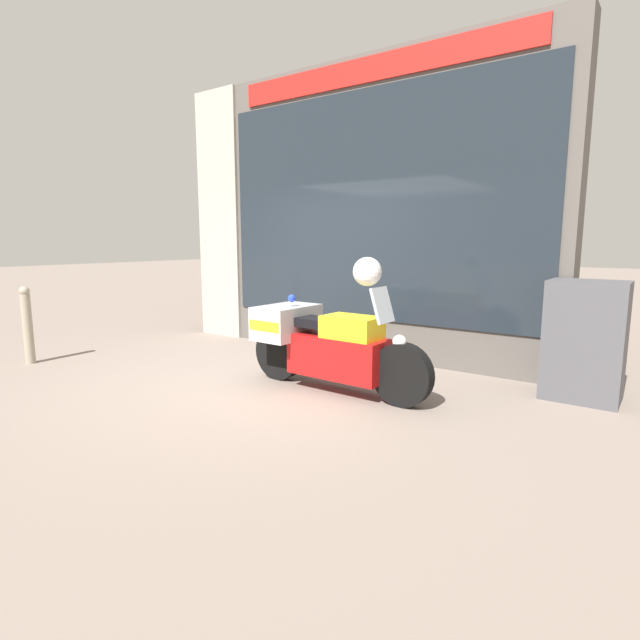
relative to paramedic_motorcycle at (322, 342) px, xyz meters
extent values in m
plane|color=gray|center=(-0.76, -0.21, -0.53)|extent=(60.00, 60.00, 0.00)
cube|color=#56514C|center=(-0.76, 1.79, 1.51)|extent=(5.94, 0.40, 4.07)
cube|color=#A39E93|center=(-3.28, 1.82, 1.51)|extent=(0.90, 0.55, 4.07)
cube|color=#1E262D|center=(-0.34, 1.58, 1.56)|extent=(4.81, 0.02, 3.07)
cube|color=red|center=(-0.34, 1.57, 3.31)|extent=(4.33, 0.03, 0.32)
cube|color=slate|center=(-0.38, 1.80, -0.25)|extent=(4.59, 0.30, 0.55)
cube|color=silver|center=(-0.38, 1.94, 0.67)|extent=(4.59, 0.02, 1.34)
cube|color=beige|center=(-0.38, 1.80, 1.34)|extent=(4.59, 0.30, 0.02)
cube|color=#C68E19|center=(-2.11, 1.80, 1.38)|extent=(0.18, 0.04, 0.06)
cube|color=navy|center=(-1.25, 1.80, 1.38)|extent=(0.18, 0.04, 0.06)
cube|color=black|center=(-0.38, 1.80, 1.38)|extent=(0.18, 0.04, 0.06)
cube|color=#195623|center=(0.48, 1.80, 1.38)|extent=(0.18, 0.04, 0.06)
cube|color=maroon|center=(1.34, 1.80, 1.38)|extent=(0.18, 0.04, 0.06)
cube|color=yellow|center=(-1.81, 1.73, 0.16)|extent=(0.19, 0.02, 0.27)
cube|color=#2D8E42|center=(-0.38, 1.73, 0.16)|extent=(0.19, 0.04, 0.27)
cube|color=red|center=(1.04, 1.73, 0.16)|extent=(0.19, 0.03, 0.27)
cylinder|color=black|center=(0.99, -0.03, -0.21)|extent=(0.65, 0.16, 0.64)
cylinder|color=black|center=(-0.64, 0.02, -0.21)|extent=(0.65, 0.16, 0.64)
cube|color=#B71414|center=(0.22, -0.01, -0.13)|extent=(1.12, 0.45, 0.44)
cube|color=yellow|center=(0.39, -0.01, 0.20)|extent=(0.62, 0.40, 0.26)
cube|color=black|center=(-0.04, 0.00, 0.22)|extent=(0.66, 0.33, 0.10)
cube|color=#B7B7BC|center=(-0.52, 0.01, 0.18)|extent=(0.51, 0.77, 0.38)
cube|color=yellow|center=(-0.52, 0.01, 0.18)|extent=(0.46, 0.78, 0.11)
cube|color=#B2BCC6|center=(0.75, -0.02, 0.47)|extent=(0.15, 0.30, 0.36)
sphere|color=white|center=(0.95, -0.03, 0.13)|extent=(0.14, 0.14, 0.14)
sphere|color=blue|center=(-0.44, 0.01, 0.46)|extent=(0.09, 0.09, 0.09)
cube|color=#4C4C51|center=(2.41, 1.27, 0.09)|extent=(0.74, 0.54, 1.24)
sphere|color=white|center=(0.57, -0.02, 0.80)|extent=(0.30, 0.30, 0.30)
cylinder|color=gray|center=(-3.88, -1.36, -0.06)|extent=(0.12, 0.12, 0.94)
sphere|color=gray|center=(-3.88, -1.36, 0.45)|extent=(0.13, 0.13, 0.13)
camera|label=1|loc=(3.14, -4.41, 1.12)|focal=28.00mm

